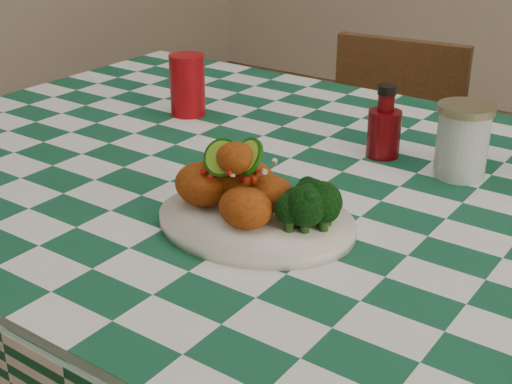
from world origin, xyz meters
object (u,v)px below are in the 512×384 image
Objects in this scene: wooden_chair_left at (372,198)px; fried_chicken_pile at (241,178)px; ketchup_bottle at (385,121)px; mason_jar at (462,141)px; dining_table at (314,383)px; plate at (256,222)px; red_tumbler at (187,85)px.

fried_chicken_pile is at bearing -82.30° from wooden_chair_left.
mason_jar is at bearing -2.80° from ketchup_bottle.
ketchup_bottle is 0.14m from mason_jar.
dining_table is 13.90× the size of mason_jar.
dining_table is at bearing 82.03° from fried_chicken_pile.
ketchup_bottle is at bearing 86.56° from plate.
dining_table is at bearing -97.19° from ketchup_bottle.
ketchup_bottle is (0.02, 0.17, 0.46)m from dining_table.
fried_chicken_pile is 0.50m from red_tumbler.
red_tumbler is (-0.40, 0.33, 0.05)m from plate.
ketchup_bottle is 0.78m from wooden_chair_left.
red_tumbler is at bearing 140.80° from plate.
red_tumbler is at bearing 159.96° from dining_table.
wooden_chair_left is (0.14, 0.60, -0.44)m from red_tumbler.
ketchup_bottle is 0.15× the size of wooden_chair_left.
red_tumbler reaches higher than plate.
plate is 0.35× the size of wooden_chair_left.
mason_jar is (0.14, -0.01, -0.00)m from ketchup_bottle.
dining_table is 13.60× the size of red_tumbler.
fried_chicken_pile reaches higher than mason_jar.
fried_chicken_pile is (-0.03, -0.18, 0.46)m from dining_table.
ketchup_bottle reaches higher than wooden_chair_left.
wooden_chair_left is at bearing 109.53° from dining_table.
plate is 1.03m from wooden_chair_left.
dining_table is 0.50m from fried_chicken_pile.
fried_chicken_pile is 0.20× the size of wooden_chair_left.
dining_table is 2.04× the size of wooden_chair_left.
dining_table is 10.36× the size of fried_chicken_pile.
dining_table is at bearing -20.04° from red_tumbler.
wooden_chair_left is (-0.28, 0.57, -0.44)m from ketchup_bottle.
mason_jar is at bearing 1.49° from red_tumbler.
fried_chicken_pile is at bearing -97.60° from ketchup_bottle.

